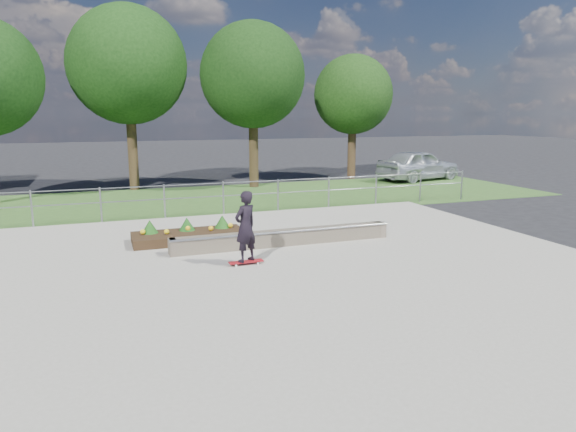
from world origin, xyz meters
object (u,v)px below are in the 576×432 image
object	(u,v)px
grind_ledge	(284,237)
parked_car	(419,165)
planter_bed	(188,234)
skateboarder	(245,227)

from	to	relation	value
grind_ledge	parked_car	world-z (taller)	parked_car
planter_bed	parked_car	xyz separation A→B (m)	(13.73, 9.41, 0.57)
grind_ledge	skateboarder	world-z (taller)	skateboarder
planter_bed	parked_car	world-z (taller)	parked_car
grind_ledge	skateboarder	xyz separation A→B (m)	(-1.43, -1.41, 0.69)
skateboarder	parked_car	distance (m)	17.71
grind_ledge	skateboarder	size ratio (longest dim) A/B	3.47
planter_bed	parked_car	distance (m)	16.66
grind_ledge	parked_car	bearing A→B (deg)	43.28
grind_ledge	parked_car	size ratio (longest dim) A/B	1.25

